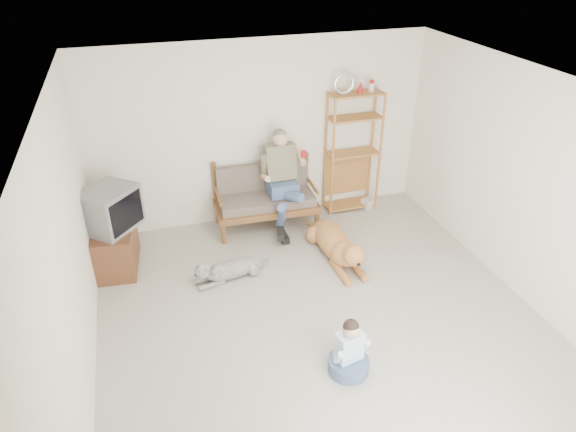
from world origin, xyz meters
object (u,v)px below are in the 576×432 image
object	(u,v)px
loveseat	(265,196)
etagere	(353,152)
golden_retriever	(338,246)
tv_stand	(115,247)

from	to	relation	value
loveseat	etagere	distance (m)	1.52
etagere	golden_retriever	distance (m)	1.69
etagere	golden_retriever	size ratio (longest dim) A/B	1.33
tv_stand	golden_retriever	distance (m)	2.97
loveseat	golden_retriever	size ratio (longest dim) A/B	0.93
etagere	tv_stand	world-z (taller)	etagere
golden_retriever	tv_stand	bearing A→B (deg)	164.09
loveseat	golden_retriever	world-z (taller)	loveseat
tv_stand	golden_retriever	bearing A→B (deg)	-7.92
golden_retriever	loveseat	bearing A→B (deg)	118.56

